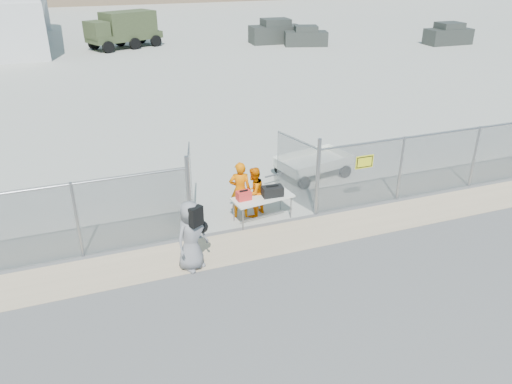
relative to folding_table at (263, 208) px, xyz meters
name	(u,v)px	position (x,y,z in m)	size (l,w,h in m)	color
ground	(282,259)	(-0.30, -2.23, -0.39)	(160.00, 160.00, 0.00)	#514F4F
tarmac_inside	(115,37)	(-0.30, 39.77, -0.39)	(160.00, 80.00, 0.01)	#A6A69B
dirt_strip	(268,241)	(-0.30, -1.23, -0.39)	(44.00, 1.60, 0.01)	tan
chain_link_fence	(256,192)	(-0.30, -0.23, 0.71)	(40.00, 0.20, 2.20)	gray
folding_table	(263,208)	(0.00, 0.00, 0.00)	(1.85, 0.77, 0.79)	silver
orange_bag	(244,195)	(-0.59, 0.02, 0.53)	(0.42, 0.28, 0.27)	red
black_duffel	(272,191)	(0.30, -0.04, 0.54)	(0.63, 0.37, 0.30)	black
security_worker_left	(240,190)	(-0.57, 0.43, 0.52)	(0.67, 0.44, 1.82)	#E56900
security_worker_right	(254,192)	(-0.15, 0.37, 0.41)	(0.78, 0.61, 1.60)	#E56900
visitor	(191,236)	(-2.63, -1.77, 0.56)	(0.93, 0.61, 1.90)	gray
utility_trailer	(313,165)	(2.93, 2.51, 0.02)	(3.41, 1.75, 0.83)	silver
military_truck	(124,30)	(-0.07, 32.82, 1.10)	(6.25, 2.31, 2.98)	#3A4528
parked_vehicle_near	(276,31)	(13.03, 30.74, 0.64)	(4.59, 2.07, 2.07)	#303530
parked_vehicle_mid	(306,36)	(14.96, 28.43, 0.45)	(3.71, 1.68, 1.68)	#303530
parked_vehicle_far	(448,34)	(27.22, 24.71, 0.53)	(4.10, 1.85, 1.85)	#303530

